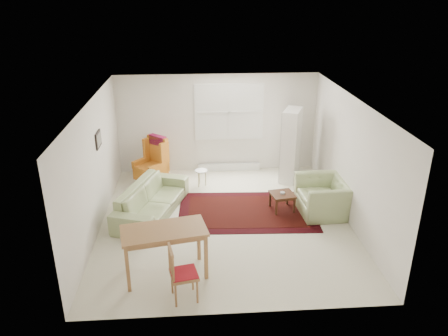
{
  "coord_description": "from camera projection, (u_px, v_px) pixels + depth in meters",
  "views": [
    {
      "loc": [
        -0.58,
        -7.83,
        4.44
      ],
      "look_at": [
        0.0,
        0.3,
        1.05
      ],
      "focal_mm": 35.0,
      "sensor_mm": 36.0,
      "label": 1
    }
  ],
  "objects": [
    {
      "name": "desk_chair",
      "position": [
        184.0,
        273.0,
        6.56
      ],
      "size": [
        0.48,
        0.48,
        0.92
      ],
      "primitive_type": null,
      "rotation": [
        0.0,
        0.0,
        1.78
      ],
      "color": "#A17040",
      "rests_on": "ground"
    },
    {
      "name": "wingback_chair",
      "position": [
        150.0,
        160.0,
        10.54
      ],
      "size": [
        0.94,
        0.94,
        1.12
      ],
      "primitive_type": null,
      "rotation": [
        0.0,
        0.0,
        -0.72
      ],
      "color": "#C36F1E",
      "rests_on": "ground"
    },
    {
      "name": "rug",
      "position": [
        247.0,
        211.0,
        9.32
      ],
      "size": [
        2.96,
        1.98,
        0.03
      ],
      "primitive_type": null,
      "rotation": [
        0.0,
        0.0,
        -0.05
      ],
      "color": "black",
      "rests_on": "ground"
    },
    {
      "name": "cabinet",
      "position": [
        291.0,
        145.0,
        10.54
      ],
      "size": [
        0.63,
        0.81,
        1.79
      ],
      "primitive_type": null,
      "rotation": [
        0.0,
        0.0,
        -0.41
      ],
      "color": "white",
      "rests_on": "ground"
    },
    {
      "name": "armchair",
      "position": [
        324.0,
        193.0,
        9.13
      ],
      "size": [
        1.05,
        1.19,
        0.88
      ],
      "primitive_type": "imported",
      "rotation": [
        0.0,
        0.0,
        -1.52
      ],
      "color": "#96A66E",
      "rests_on": "ground"
    },
    {
      "name": "sofa",
      "position": [
        151.0,
        194.0,
        9.08
      ],
      "size": [
        1.54,
        2.38,
        0.9
      ],
      "primitive_type": "imported",
      "rotation": [
        0.0,
        0.0,
        1.24
      ],
      "color": "#96A66E",
      "rests_on": "ground"
    },
    {
      "name": "room",
      "position": [
        225.0,
        160.0,
        8.67
      ],
      "size": [
        5.04,
        5.54,
        2.51
      ],
      "color": "silver",
      "rests_on": "ground"
    },
    {
      "name": "coffee_table",
      "position": [
        282.0,
        202.0,
        9.32
      ],
      "size": [
        0.55,
        0.55,
        0.39
      ],
      "primitive_type": null,
      "rotation": [
        0.0,
        0.0,
        0.17
      ],
      "color": "#412314",
      "rests_on": "ground"
    },
    {
      "name": "stool",
      "position": [
        201.0,
        178.0,
        10.48
      ],
      "size": [
        0.33,
        0.33,
        0.4
      ],
      "primitive_type": null,
      "rotation": [
        0.0,
        0.0,
        -0.12
      ],
      "color": "white",
      "rests_on": "ground"
    },
    {
      "name": "desk",
      "position": [
        165.0,
        252.0,
        7.13
      ],
      "size": [
        1.46,
        0.93,
        0.86
      ],
      "primitive_type": null,
      "rotation": [
        0.0,
        0.0,
        0.2
      ],
      "color": "#A17040",
      "rests_on": "ground"
    }
  ]
}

